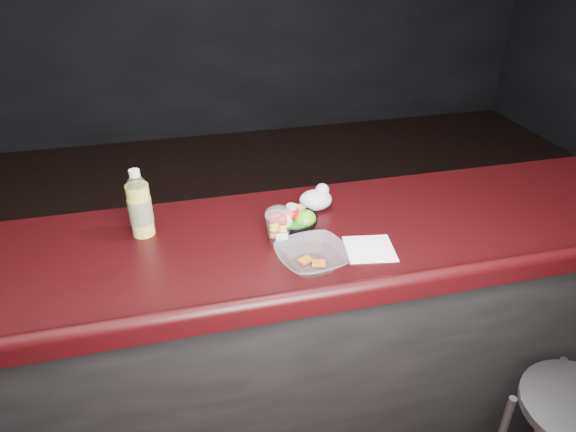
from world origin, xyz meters
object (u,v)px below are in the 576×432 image
at_px(lemonade_bottle, 140,208).
at_px(fruit_cup, 279,224).
at_px(snack_bowl, 293,222).
at_px(takeout_bowl, 312,257).
at_px(green_apple, 305,220).

bearing_deg(lemonade_bottle, fruit_cup, -19.92).
relative_size(snack_bowl, takeout_bowl, 0.80).
bearing_deg(fruit_cup, takeout_bowl, -65.14).
bearing_deg(green_apple, lemonade_bottle, 169.18).
height_order(lemonade_bottle, green_apple, lemonade_bottle).
bearing_deg(takeout_bowl, fruit_cup, 114.86).
height_order(fruit_cup, takeout_bowl, fruit_cup).
relative_size(lemonade_bottle, snack_bowl, 1.16).
height_order(fruit_cup, snack_bowl, fruit_cup).
bearing_deg(fruit_cup, lemonade_bottle, 160.08).
height_order(lemonade_bottle, fruit_cup, lemonade_bottle).
bearing_deg(fruit_cup, green_apple, 27.17).
distance_m(lemonade_bottle, takeout_bowl, 0.62).
height_order(lemonade_bottle, takeout_bowl, lemonade_bottle).
xyz_separation_m(lemonade_bottle, snack_bowl, (0.52, -0.10, -0.07)).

